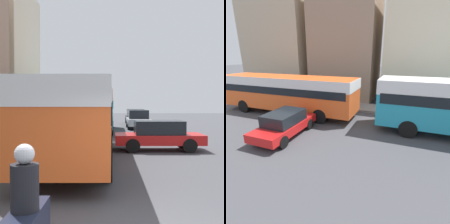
{
  "view_description": "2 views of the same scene",
  "coord_description": "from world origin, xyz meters",
  "views": [
    {
      "loc": [
        -0.39,
        -4.59,
        2.25
      ],
      "look_at": [
        -0.4,
        12.29,
        1.73
      ],
      "focal_mm": 50.0,
      "sensor_mm": 36.0,
      "label": 1
    },
    {
      "loc": [
        9.25,
        16.09,
        4.41
      ],
      "look_at": [
        -0.18,
        12.41,
        1.09
      ],
      "focal_mm": 28.0,
      "sensor_mm": 36.0,
      "label": 2
    }
  ],
  "objects": [
    {
      "name": "sidewalk",
      "position": [
        -5.1,
        0.0,
        0.07
      ],
      "size": [
        2.2,
        120.0,
        0.15
      ],
      "color": "gray",
      "rests_on": "ground_plane"
    },
    {
      "name": "building_corner",
      "position": [
        -9.63,
        1.98,
        6.5
      ],
      "size": [
        6.87,
        7.67,
        13.0
      ],
      "color": "#BCAD93",
      "rests_on": "ground_plane"
    },
    {
      "name": "building_midblock",
      "position": [
        -8.95,
        9.95,
        5.7
      ],
      "size": [
        5.5,
        6.3,
        11.4
      ],
      "color": "gray",
      "rests_on": "ground_plane"
    },
    {
      "name": "building_far_terrace",
      "position": [
        -9.29,
        17.34,
        5.04
      ],
      "size": [
        6.19,
        6.71,
        10.07
      ],
      "color": "beige",
      "rests_on": "ground_plane"
    },
    {
      "name": "bus_lead",
      "position": [
        -1.72,
        7.58,
        1.88
      ],
      "size": [
        2.67,
        10.96,
        2.87
      ],
      "color": "#EA5B23",
      "rests_on": "ground_plane"
    },
    {
      "name": "car_crossing",
      "position": [
        1.8,
        9.97,
        0.73
      ],
      "size": [
        4.08,
        1.81,
        1.4
      ],
      "rotation": [
        0.0,
        0.0,
        -1.57
      ],
      "color": "red",
      "rests_on": "ground_plane"
    },
    {
      "name": "pedestrian_near_curb",
      "position": [
        -4.56,
        -1.79,
        1.07
      ],
      "size": [
        0.37,
        0.37,
        1.79
      ],
      "color": "#232838",
      "rests_on": "sidewalk"
    }
  ]
}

